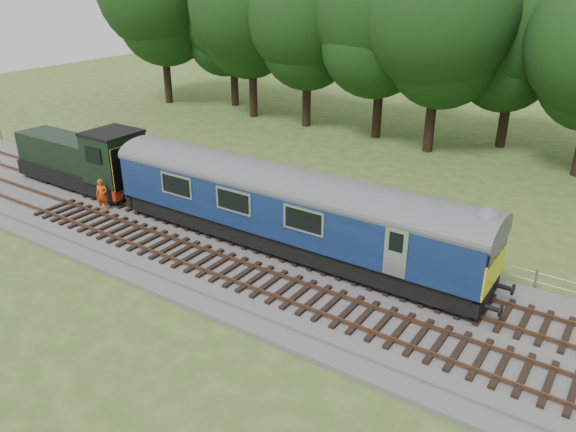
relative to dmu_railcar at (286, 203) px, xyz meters
The scene contains 9 objects.
ground 4.99m from the dmu_railcar, 19.20° to the right, with size 120.00×120.00×0.00m, color #3B5A21.
ballast 4.90m from the dmu_railcar, 19.20° to the right, with size 70.00×7.00×0.35m, color #4C4C4F.
track_north 4.58m from the dmu_railcar, ahead, with size 67.20×2.40×0.21m.
track_south 5.47m from the dmu_railcar, 36.73° to the right, with size 67.20×2.40×0.21m.
fence 5.71m from the dmu_railcar, 37.63° to the left, with size 64.00×0.12×1.00m, color #6B6054, non-canonical shape.
tree_line 21.15m from the dmu_railcar, 78.96° to the left, with size 70.00×8.00×18.00m, color black, non-canonical shape.
dmu_railcar is the anchor object (origin of this frame).
shunter_loco 13.94m from the dmu_railcar, behind, with size 8.91×2.60×3.38m.
worker 10.67m from the dmu_railcar, behind, with size 0.62×0.41×1.70m, color #E6480C.
Camera 1 is at (8.69, -17.28, 12.04)m, focal length 35.00 mm.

